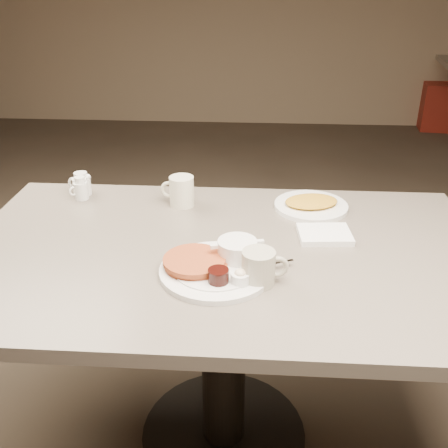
# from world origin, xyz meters

# --- Properties ---
(diner_table) EXTENTS (1.50, 0.90, 0.75)m
(diner_table) POSITION_xyz_m (0.00, 0.00, 0.58)
(diner_table) COLOR slate
(diner_table) RESTS_ON ground
(main_plate) EXTENTS (0.39, 0.36, 0.07)m
(main_plate) POSITION_xyz_m (-0.01, -0.12, 0.77)
(main_plate) COLOR white
(main_plate) RESTS_ON diner_table
(coffee_mug_near) EXTENTS (0.13, 0.10, 0.09)m
(coffee_mug_near) POSITION_xyz_m (0.10, -0.17, 0.80)
(coffee_mug_near) COLOR #B6B09C
(coffee_mug_near) RESTS_ON diner_table
(napkin) EXTENTS (0.16, 0.13, 0.02)m
(napkin) POSITION_xyz_m (0.29, 0.09, 0.76)
(napkin) COLOR white
(napkin) RESTS_ON diner_table
(coffee_mug_far) EXTENTS (0.12, 0.10, 0.10)m
(coffee_mug_far) POSITION_xyz_m (-0.16, 0.29, 0.80)
(coffee_mug_far) COLOR white
(coffee_mug_far) RESTS_ON diner_table
(creamer_left) EXTENTS (0.07, 0.06, 0.08)m
(creamer_left) POSITION_xyz_m (-0.51, 0.32, 0.79)
(creamer_left) COLOR white
(creamer_left) RESTS_ON diner_table
(creamer_right) EXTENTS (0.09, 0.07, 0.08)m
(creamer_right) POSITION_xyz_m (-0.52, 0.36, 0.79)
(creamer_right) COLOR white
(creamer_right) RESTS_ON diner_table
(hash_plate) EXTENTS (0.30, 0.30, 0.04)m
(hash_plate) POSITION_xyz_m (0.27, 0.29, 0.76)
(hash_plate) COLOR white
(hash_plate) RESTS_ON diner_table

